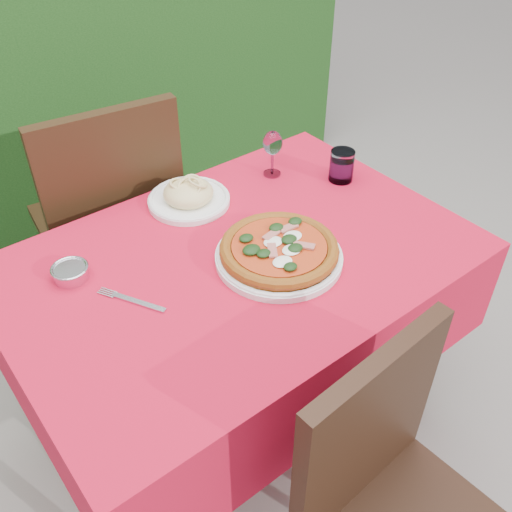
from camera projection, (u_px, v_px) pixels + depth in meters
ground at (243, 418)px, 2.03m from camera, size 60.00×60.00×0.00m
hedge at (17, 41)px, 2.39m from camera, size 3.20×0.55×1.78m
dining_table at (240, 296)px, 1.65m from camera, size 1.26×0.86×0.75m
chair_near at (394, 503)px, 1.25m from camera, size 0.44×0.44×0.92m
chair_far at (111, 215)px, 1.99m from camera, size 0.51×0.51×1.01m
pizza_plate at (279, 251)px, 1.52m from camera, size 0.38×0.38×0.06m
pasta_plate at (189, 196)px, 1.74m from camera, size 0.25×0.25×0.07m
water_glass at (342, 167)px, 1.83m from camera, size 0.08×0.08×0.10m
wine_glass at (273, 145)px, 1.81m from camera, size 0.06×0.06×0.16m
fork at (139, 302)px, 1.41m from camera, size 0.12×0.19×0.01m
steel_ramekin at (71, 273)px, 1.47m from camera, size 0.09×0.09×0.03m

